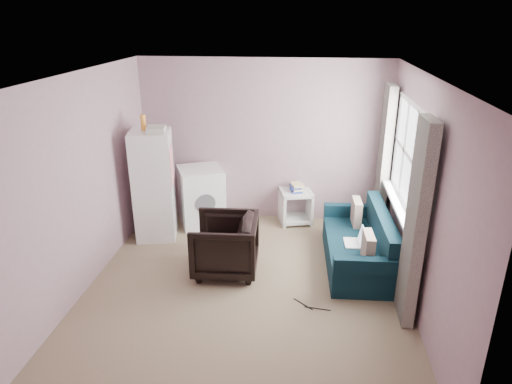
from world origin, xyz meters
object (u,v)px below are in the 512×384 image
(armchair, at_px, (225,242))
(sofa, at_px, (361,247))
(fridge, at_px, (154,185))
(side_table, at_px, (296,204))
(washing_machine, at_px, (201,195))

(armchair, xyz_separation_m, sofa, (1.72, 0.33, -0.13))
(armchair, height_order, sofa, armchair)
(fridge, bearing_deg, armchair, -47.66)
(fridge, distance_m, side_table, 2.20)
(armchair, xyz_separation_m, side_table, (0.84, 1.58, -0.10))
(sofa, bearing_deg, fridge, 167.41)
(fridge, relative_size, sofa, 1.07)
(washing_machine, relative_size, side_table, 1.39)
(washing_machine, height_order, sofa, washing_machine)
(fridge, xyz_separation_m, side_table, (2.01, 0.72, -0.50))
(fridge, distance_m, sofa, 2.99)
(sofa, bearing_deg, armchair, -171.33)
(armchair, bearing_deg, fridge, -128.86)
(side_table, xyz_separation_m, sofa, (0.88, -1.25, -0.03))
(fridge, relative_size, washing_machine, 2.01)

